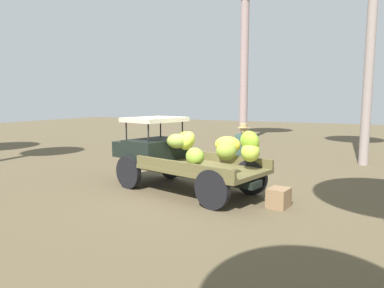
{
  "coord_description": "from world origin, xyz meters",
  "views": [
    {
      "loc": [
        -4.01,
        7.98,
        2.35
      ],
      "look_at": [
        -0.08,
        0.16,
        1.25
      ],
      "focal_mm": 32.73,
      "sensor_mm": 36.0,
      "label": 1
    }
  ],
  "objects": [
    {
      "name": "truck",
      "position": [
        0.4,
        -0.0,
        0.93
      ],
      "size": [
        4.65,
        2.6,
        1.88
      ],
      "rotation": [
        0.0,
        0.0,
        -0.24
      ],
      "color": "black",
      "rests_on": "ground"
    },
    {
      "name": "wooden_crate",
      "position": [
        -2.36,
        0.43,
        0.21
      ],
      "size": [
        0.49,
        0.56,
        0.43
      ],
      "primitive_type": "cube",
      "rotation": [
        0.0,
        0.0,
        1.42
      ],
      "color": "#8C6B49",
      "rests_on": "ground"
    },
    {
      "name": "ground_plane",
      "position": [
        0.0,
        0.0,
        0.0
      ],
      "size": [
        60.0,
        60.0,
        0.0
      ],
      "primitive_type": "plane",
      "color": "brown"
    },
    {
      "name": "farmer",
      "position": [
        -1.08,
        -0.91,
        0.99
      ],
      "size": [
        0.52,
        0.49,
        1.73
      ],
      "rotation": [
        0.0,
        0.0,
        1.39
      ],
      "color": "#AEBBA0",
      "rests_on": "ground"
    }
  ]
}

